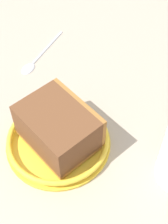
{
  "coord_description": "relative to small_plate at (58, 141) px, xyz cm",
  "views": [
    {
      "loc": [
        -26.63,
        -17.91,
        41.55
      ],
      "look_at": [
        -1.45,
        -1.14,
        3.0
      ],
      "focal_mm": 53.76,
      "sensor_mm": 36.0,
      "label": 1
    }
  ],
  "objects": [
    {
      "name": "small_plate",
      "position": [
        0.0,
        0.0,
        0.0
      ],
      "size": [
        15.23,
        15.23,
        1.72
      ],
      "color": "yellow",
      "rests_on": "ground_plane"
    },
    {
      "name": "teaspoon",
      "position": [
        11.74,
        13.85,
        -0.5
      ],
      "size": [
        12.99,
        2.45,
        0.8
      ],
      "color": "silver",
      "rests_on": "ground_plane"
    },
    {
      "name": "ground_plane",
      "position": [
        6.49,
        0.02,
        -2.79
      ],
      "size": [
        126.88,
        126.88,
        3.88
      ],
      "primitive_type": "cube",
      "color": "tan"
    },
    {
      "name": "cake_slice",
      "position": [
        0.26,
        -0.07,
        3.07
      ],
      "size": [
        10.46,
        12.13,
        5.95
      ],
      "color": "#9E662D",
      "rests_on": "small_plate"
    }
  ]
}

